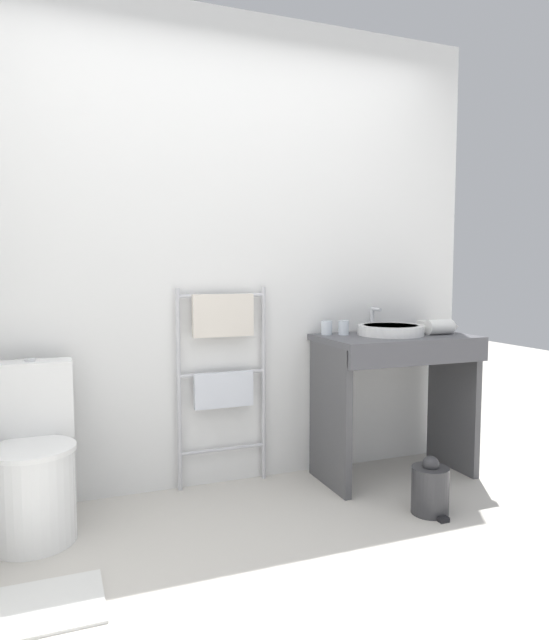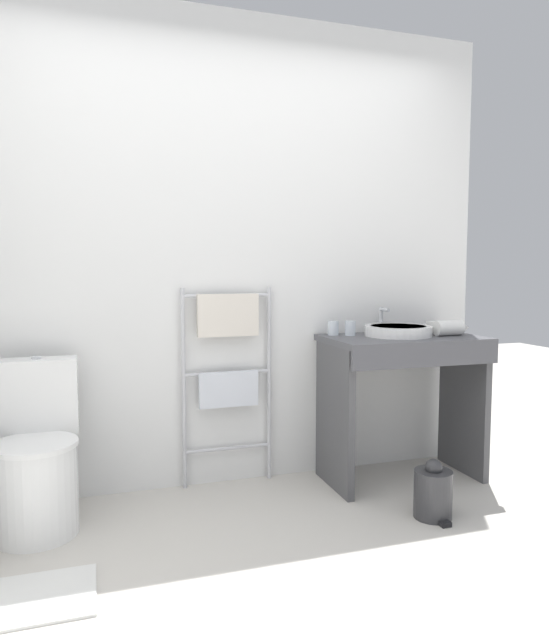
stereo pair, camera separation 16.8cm
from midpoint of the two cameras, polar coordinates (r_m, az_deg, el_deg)
ground_plane at (r=2.28m, az=5.71°, el=-27.12°), size 12.00×12.00×0.00m
wall_back at (r=3.27m, az=-5.71°, el=6.74°), size 2.99×0.12×2.62m
toilet at (r=2.91m, az=-24.63°, el=-13.27°), size 0.38×0.51×0.79m
towel_radiator at (r=3.18m, az=-6.67°, el=-3.81°), size 0.52×0.06×1.11m
vanity_counter at (r=3.38m, az=10.65°, el=-6.18°), size 0.88×0.53×0.83m
sink_basin at (r=3.36m, az=10.14°, el=-0.97°), size 0.38×0.38×0.06m
faucet at (r=3.51m, az=8.53°, el=0.39°), size 0.02×0.10×0.15m
cup_near_wall at (r=3.33m, az=3.81°, el=-0.79°), size 0.06×0.06×0.08m
cup_near_edge at (r=3.33m, az=5.50°, el=-0.78°), size 0.06×0.06×0.08m
hair_dryer at (r=3.47m, az=14.87°, el=-0.66°), size 0.22×0.18×0.09m
trash_bin at (r=3.03m, az=13.73°, el=-16.09°), size 0.19×0.22×0.29m
bath_mat at (r=2.47m, az=-25.91°, el=-24.70°), size 0.56×0.36×0.01m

